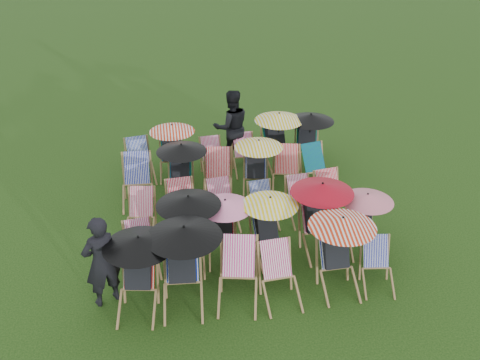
{
  "coord_description": "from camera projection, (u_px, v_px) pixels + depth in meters",
  "views": [
    {
      "loc": [
        -1.44,
        -8.97,
        6.12
      ],
      "look_at": [
        0.02,
        0.29,
        0.9
      ],
      "focal_mm": 40.0,
      "sensor_mm": 36.0,
      "label": 1
    }
  ],
  "objects": [
    {
      "name": "ground",
      "position": [
        241.0,
        225.0,
        10.92
      ],
      "size": [
        100.0,
        100.0,
        0.0
      ],
      "primitive_type": "plane",
      "color": "black",
      "rests_on": "ground"
    },
    {
      "name": "deckchair_4",
      "position": [
        339.0,
        253.0,
        8.92
      ],
      "size": [
        1.14,
        1.19,
        1.35
      ],
      "rotation": [
        0.0,
        0.0,
        0.04
      ],
      "color": "olive",
      "rests_on": "ground"
    },
    {
      "name": "deckchair_28",
      "position": [
        278.0,
        140.0,
        12.79
      ],
      "size": [
        1.16,
        1.26,
        1.38
      ],
      "rotation": [
        0.0,
        0.0,
        0.18
      ],
      "color": "olive",
      "rests_on": "ground"
    },
    {
      "name": "deckchair_0",
      "position": [
        138.0,
        274.0,
        8.45
      ],
      "size": [
        1.14,
        1.21,
        1.35
      ],
      "rotation": [
        0.0,
        0.0,
        -0.18
      ],
      "color": "olive",
      "rests_on": "ground"
    },
    {
      "name": "deckchair_18",
      "position": [
        137.0,
        182.0,
        11.44
      ],
      "size": [
        0.72,
        0.98,
        1.03
      ],
      "rotation": [
        0.0,
        0.0,
        -0.04
      ],
      "color": "olive",
      "rests_on": "ground"
    },
    {
      "name": "deckchair_27",
      "position": [
        245.0,
        155.0,
        12.76
      ],
      "size": [
        0.59,
        0.82,
        0.87
      ],
      "rotation": [
        0.0,
        0.0,
        0.03
      ],
      "color": "olive",
      "rests_on": "ground"
    },
    {
      "name": "deckchair_19",
      "position": [
        180.0,
        172.0,
        11.5
      ],
      "size": [
        1.08,
        1.15,
        1.29
      ],
      "rotation": [
        0.0,
        0.0,
        -0.14
      ],
      "color": "olive",
      "rests_on": "ground"
    },
    {
      "name": "deckchair_10",
      "position": [
        320.0,
        217.0,
        9.85
      ],
      "size": [
        1.16,
        1.23,
        1.38
      ],
      "rotation": [
        0.0,
        0.0,
        0.07
      ],
      "color": "olive",
      "rests_on": "ground"
    },
    {
      "name": "deckchair_9",
      "position": [
        269.0,
        228.0,
        9.7
      ],
      "size": [
        1.03,
        1.12,
        1.23
      ],
      "rotation": [
        0.0,
        0.0,
        0.17
      ],
      "color": "olive",
      "rests_on": "ground"
    },
    {
      "name": "deckchair_24",
      "position": [
        140.0,
        161.0,
        12.41
      ],
      "size": [
        0.75,
        0.94,
        0.92
      ],
      "rotation": [
        0.0,
        0.0,
        0.18
      ],
      "color": "olive",
      "rests_on": "ground"
    },
    {
      "name": "deckchair_7",
      "position": [
        187.0,
        231.0,
        9.48
      ],
      "size": [
        1.15,
        1.2,
        1.37
      ],
      "rotation": [
        0.0,
        0.0,
        -0.06
      ],
      "color": "olive",
      "rests_on": "ground"
    },
    {
      "name": "deckchair_21",
      "position": [
        257.0,
        167.0,
        11.73
      ],
      "size": [
        1.06,
        1.13,
        1.26
      ],
      "rotation": [
        0.0,
        0.0,
        -0.18
      ],
      "color": "olive",
      "rests_on": "ground"
    },
    {
      "name": "deckchair_26",
      "position": [
        213.0,
        158.0,
        12.64
      ],
      "size": [
        0.61,
        0.81,
        0.84
      ],
      "rotation": [
        0.0,
        0.0,
        0.08
      ],
      "color": "olive",
      "rests_on": "ground"
    },
    {
      "name": "person_left",
      "position": [
        101.0,
        261.0,
        8.54
      ],
      "size": [
        0.72,
        0.63,
        1.65
      ],
      "primitive_type": "imported",
      "rotation": [
        0.0,
        0.0,
        3.63
      ],
      "color": "black",
      "rests_on": "ground"
    },
    {
      "name": "deckchair_13",
      "position": [
        183.0,
        208.0,
        10.64
      ],
      "size": [
        0.69,
        0.91,
        0.93
      ],
      "rotation": [
        0.0,
        0.0,
        0.09
      ],
      "color": "olive",
      "rests_on": "ground"
    },
    {
      "name": "deckchair_25",
      "position": [
        171.0,
        150.0,
        12.48
      ],
      "size": [
        1.05,
        1.1,
        1.25
      ],
      "rotation": [
        0.0,
        0.0,
        -0.05
      ],
      "color": "olive",
      "rests_on": "ground"
    },
    {
      "name": "deckchair_23",
      "position": [
        318.0,
        169.0,
        12.03
      ],
      "size": [
        0.8,
        0.99,
        0.96
      ],
      "rotation": [
        0.0,
        0.0,
        0.21
      ],
      "color": "olive",
      "rests_on": "ground"
    },
    {
      "name": "deckchair_12",
      "position": [
        140.0,
        215.0,
        10.43
      ],
      "size": [
        0.71,
        0.89,
        0.88
      ],
      "rotation": [
        0.0,
        0.0,
        -0.17
      ],
      "color": "olive",
      "rests_on": "ground"
    },
    {
      "name": "deckchair_22",
      "position": [
        286.0,
        172.0,
        11.9
      ],
      "size": [
        0.82,
        1.02,
        0.98
      ],
      "rotation": [
        0.0,
        0.0,
        -0.21
      ],
      "color": "olive",
      "rests_on": "ground"
    },
    {
      "name": "deckchair_20",
      "position": [
        218.0,
        176.0,
        11.69
      ],
      "size": [
        0.8,
        1.01,
        1.01
      ],
      "rotation": [
        0.0,
        0.0,
        -0.15
      ],
      "color": "olive",
      "rests_on": "ground"
    },
    {
      "name": "deckchair_8",
      "position": [
        223.0,
        229.0,
        9.69
      ],
      "size": [
        1.0,
        1.06,
        1.19
      ],
      "rotation": [
        0.0,
        0.0,
        -0.11
      ],
      "color": "olive",
      "rests_on": "ground"
    },
    {
      "name": "deckchair_2",
      "position": [
        238.0,
        276.0,
        8.71
      ],
      "size": [
        0.85,
        1.05,
        1.02
      ],
      "rotation": [
        0.0,
        0.0,
        -0.2
      ],
      "color": "olive",
      "rests_on": "ground"
    },
    {
      "name": "deckchair_1",
      "position": [
        183.0,
        266.0,
        8.55
      ],
      "size": [
        1.21,
        1.27,
        1.44
      ],
      "rotation": [
        0.0,
        0.0,
        -0.07
      ],
      "color": "olive",
      "rests_on": "ground"
    },
    {
      "name": "deckchair_29",
      "position": [
        308.0,
        140.0,
        12.88
      ],
      "size": [
        1.12,
        1.2,
        1.33
      ],
      "rotation": [
        0.0,
        0.0,
        -0.21
      ],
      "color": "olive",
      "rests_on": "ground"
    },
    {
      "name": "deckchair_16",
      "position": [
        302.0,
        201.0,
        10.92
      ],
      "size": [
        0.63,
        0.83,
        0.86
      ],
      "rotation": [
        0.0,
        0.0,
        0.08
      ],
      "color": "olive",
      "rests_on": "ground"
    },
    {
      "name": "deckchair_5",
      "position": [
        378.0,
        267.0,
        9.09
      ],
      "size": [
        0.64,
        0.82,
        0.82
      ],
      "rotation": [
        0.0,
        0.0,
        -0.13
      ],
      "color": "olive",
      "rests_on": "ground"
    },
    {
      "name": "deckchair_3",
      "position": [
        280.0,
        277.0,
        8.76
      ],
      "size": [
        0.69,
        0.91,
        0.93
      ],
      "rotation": [
        0.0,
        0.0,
        0.08
      ],
      "color": "olive",
      "rests_on": "ground"
    },
    {
      "name": "deckchair_6",
      "position": [
        142.0,
        250.0,
        9.46
      ],
      "size": [
        0.69,
        0.87,
        0.86
      ],
      "rotation": [
        0.0,
        0.0,
        0.16
      ],
      "color": "olive",
      "rests_on": "ground"
    },
    {
      "name": "deckchair_17",
      "position": [
        333.0,
        197.0,
        11.01
      ],
      "size": [
        0.73,
        0.93,
        0.92
      ],
      "rotation": [
        0.0,
        0.0,
        0.16
      ],
      "color": "olive",
      "rests_on": "ground"
    },
    {
      "name": "person_rear",
      "position": [
        231.0,
        127.0,
        12.97
      ],
      "size": [
        0.98,
        0.81,
        1.87
      ],
      "primitive_type": "imported",
      "rotation": [
        0.0,
        0.0,
        3.26
      ],
      "color": "black",
      "rests_on": "ground"
    },
    {
      "name": "deckchair_14",
      "position": [
        223.0,
        206.0,
        10.73
      ],
      "size": [
        0.7,
        0.89,
        0.89
      ],
      "rotation": [
        0.0,
        0.0,
        0.14
      ],
      "color": "olive",
      "rests_on": "ground"
    },
    {
      "name": "deckchair_15",
      "position": [
        263.0,
        206.0,
        10.8
      ],
      "size": [
        0.62,
        0.8,
        0.82
      ],
      "rotation": [
        0.0,
        0.0,
        0.11
      ],
      "color": "olive",
      "rests_on": "ground"
    },
    {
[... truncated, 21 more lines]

